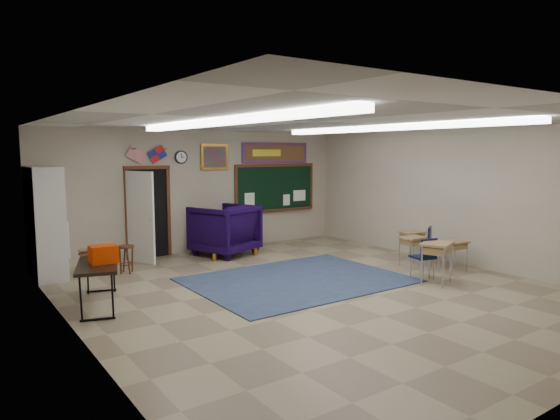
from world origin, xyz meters
TOP-DOWN VIEW (x-y plane):
  - floor at (0.00, 0.00)m, footprint 9.00×9.00m
  - back_wall at (0.00, 4.50)m, footprint 8.00×0.04m
  - left_wall at (-4.00, 0.00)m, footprint 0.04×9.00m
  - right_wall at (4.00, 0.00)m, footprint 0.04×9.00m
  - ceiling at (0.00, 0.00)m, footprint 8.00×9.00m
  - area_rug at (0.20, 0.80)m, footprint 4.00×3.00m
  - fluorescent_strips at (0.00, 0.00)m, footprint 3.86×6.00m
  - doorway at (-1.50, 4.35)m, footprint 1.10×0.89m
  - chalkboard at (2.20, 4.46)m, footprint 2.55×0.14m
  - bulletin_board at (2.20, 4.47)m, footprint 2.10×0.05m
  - framed_art_print at (0.35, 4.47)m, footprint 0.75×0.05m
  - wall_clock at (-0.55, 4.47)m, footprint 0.32×0.05m
  - wall_flags at (-1.40, 4.44)m, footprint 1.16×0.06m
  - storage_cabinet at (-3.71, 3.85)m, footprint 0.59×1.25m
  - wingback_armchair at (0.23, 3.78)m, footprint 1.68×1.71m
  - student_chair_reading at (-0.10, 3.93)m, footprint 0.37×0.37m
  - student_chair_desk_a at (2.29, -0.50)m, footprint 0.49×0.49m
  - student_chair_desk_b at (3.44, 0.03)m, footprint 0.59×0.59m
  - student_desk_front_left at (2.94, 0.30)m, footprint 0.56×0.42m
  - student_desk_front_right at (3.51, 0.80)m, footprint 0.57×0.44m
  - student_desk_back_left at (2.20, -0.89)m, footprint 0.80×0.71m
  - student_desk_back_right at (3.28, -0.48)m, footprint 0.57×0.45m
  - folding_table at (-3.38, 1.40)m, footprint 1.11×1.90m
  - wooden_stool at (-2.33, 3.28)m, footprint 0.32×0.32m

SIDE VIEW (x-z plane):
  - floor at x=0.00m, z-range 0.00..0.00m
  - area_rug at x=0.20m, z-range 0.00..0.02m
  - wooden_stool at x=-2.33m, z-range 0.01..0.58m
  - student_desk_back_right at x=3.28m, z-range 0.04..0.68m
  - student_desk_front_left at x=2.94m, z-range 0.04..0.70m
  - student_desk_front_right at x=3.51m, z-range 0.04..0.70m
  - student_chair_reading at x=-0.10m, z-range 0.00..0.74m
  - folding_table at x=-3.38m, z-range -0.11..0.92m
  - student_chair_desk_a at x=2.29m, z-range 0.00..0.83m
  - student_chair_desk_b at x=3.44m, z-range 0.00..0.86m
  - student_desk_back_left at x=2.20m, z-range 0.05..0.84m
  - wingback_armchair at x=0.23m, z-range 0.00..1.22m
  - doorway at x=-1.50m, z-range -0.02..2.14m
  - storage_cabinet at x=-3.71m, z-range 0.00..2.20m
  - chalkboard at x=2.20m, z-range 0.81..2.11m
  - back_wall at x=0.00m, z-range 0.00..3.00m
  - left_wall at x=-4.00m, z-range 0.00..3.00m
  - right_wall at x=4.00m, z-range 0.00..3.00m
  - framed_art_print at x=0.35m, z-range 2.02..2.67m
  - wall_clock at x=-0.55m, z-range 2.19..2.51m
  - bulletin_board at x=2.20m, z-range 2.18..2.73m
  - wall_flags at x=-1.40m, z-range 2.13..2.83m
  - fluorescent_strips at x=0.00m, z-range 2.89..2.99m
  - ceiling at x=0.00m, z-range 2.98..3.02m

